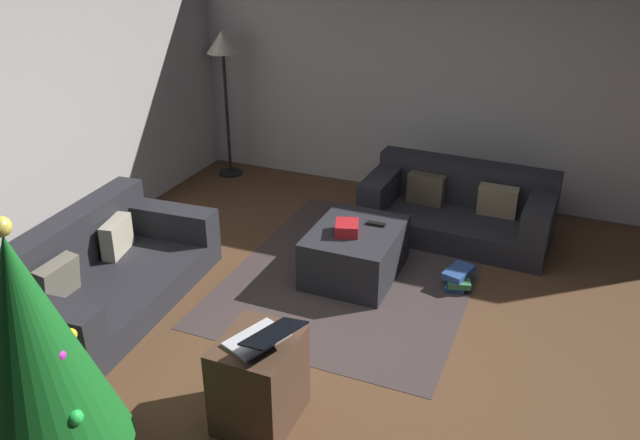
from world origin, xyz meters
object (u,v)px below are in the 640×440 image
ottoman (355,252)px  side_table (259,380)px  tv_remote (376,224)px  gift_box (347,228)px  laptop (263,337)px  book_stack (457,277)px  christmas_tree (31,349)px  couch_left (99,273)px  couch_right (459,208)px  corner_lamp (223,54)px

ottoman → side_table: size_ratio=1.52×
tv_remote → side_table: side_table is taller
gift_box → side_table: side_table is taller
laptop → book_stack: (2.04, -0.74, -0.57)m
ottoman → christmas_tree: (-2.68, 0.79, 0.63)m
gift_box → book_stack: (0.25, -0.90, -0.40)m
couch_left → christmas_tree: christmas_tree is taller
side_table → christmas_tree: bearing=133.7°
couch_right → book_stack: size_ratio=5.10×
couch_right → corner_lamp: (0.50, 2.83, 1.16)m
laptop → ottoman: bearing=3.4°
gift_box → tv_remote: gift_box is taller
couch_left → tv_remote: size_ratio=12.00×
couch_right → side_table: couch_right is taller
couch_left → book_stack: 2.93m
couch_right → laptop: 3.10m
tv_remote → laptop: bearing=177.3°
ottoman → couch_left: bearing=123.9°
laptop → book_stack: laptop is taller
side_table → gift_box: bearing=3.4°
couch_left → laptop: laptop is taller
ottoman → christmas_tree: 2.86m
christmas_tree → laptop: bearing=-48.7°
couch_right → gift_box: (-1.23, 0.70, 0.22)m
tv_remote → couch_left: bearing=123.0°
couch_left → tv_remote: 2.30m
couch_left → corner_lamp: bearing=-175.0°
couch_right → tv_remote: (-0.99, 0.52, 0.18)m
laptop → book_stack: size_ratio=1.35×
laptop → book_stack: bearing=-20.0°
ottoman → side_table: side_table is taller
christmas_tree → book_stack: size_ratio=4.59×
gift_box → tv_remote: bearing=-36.0°
couch_left → christmas_tree: size_ratio=1.21×
corner_lamp → ottoman: bearing=-126.9°
couch_right → gift_box: size_ratio=7.95×
side_table → couch_right: bearing=-11.2°
christmas_tree → laptop: christmas_tree is taller
side_table → book_stack: (2.03, -0.80, -0.22)m
ottoman → book_stack: (0.16, -0.85, -0.14)m
corner_lamp → christmas_tree: bearing=-162.1°
laptop → side_table: bearing=69.4°
ottoman → tv_remote: tv_remote is taller
couch_right → side_table: (-3.00, 0.59, 0.03)m
tv_remote → book_stack: bearing=-91.3°
book_stack → christmas_tree: bearing=149.9°
ottoman → side_table: (-1.87, -0.06, 0.08)m
couch_right → ottoman: (-1.14, 0.65, -0.05)m
couch_left → corner_lamp: size_ratio=1.15×
christmas_tree → couch_left: bearing=32.4°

